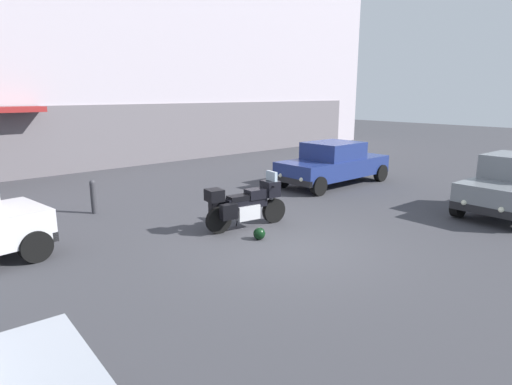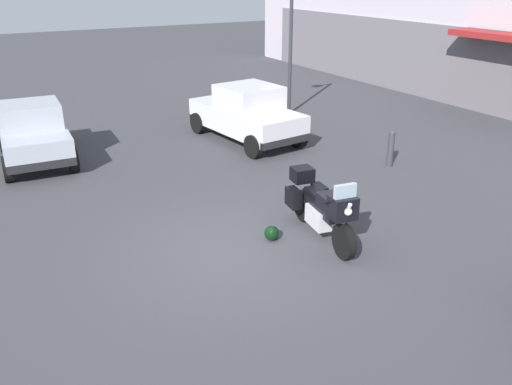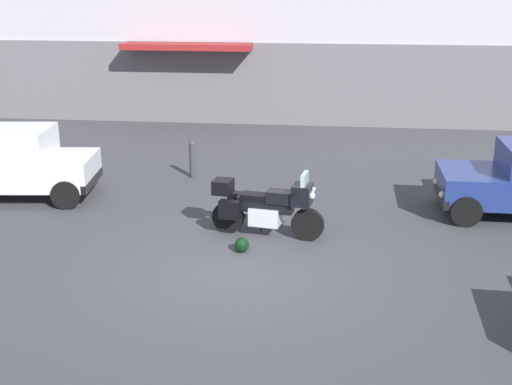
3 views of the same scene
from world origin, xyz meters
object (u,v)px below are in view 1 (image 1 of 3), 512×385
car_sedan_far (333,163)px  bollard_curbside (93,196)px  motorcycle (246,204)px  helmet (259,234)px

car_sedan_far → bollard_curbside: (-8.11, 1.99, -0.28)m
motorcycle → bollard_curbside: motorcycle is taller
car_sedan_far → motorcycle: bearing=18.3°
motorcycle → car_sedan_far: size_ratio=0.49×
bollard_curbside → helmet: bearing=-67.8°
motorcycle → helmet: (-0.34, -0.88, -0.48)m
helmet → car_sedan_far: 6.79m
helmet → bollard_curbside: size_ratio=0.29×
helmet → bollard_curbside: (-1.93, 4.73, 0.36)m
motorcycle → helmet: motorcycle is taller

